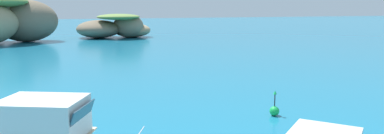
{
  "coord_description": "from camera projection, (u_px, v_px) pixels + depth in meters",
  "views": [
    {
      "loc": [
        -10.66,
        -0.31,
        6.23
      ],
      "look_at": [
        -2.31,
        23.06,
        2.21
      ],
      "focal_mm": 34.94,
      "sensor_mm": 36.0,
      "label": 1
    }
  ],
  "objects": [
    {
      "name": "islet_small",
      "position": [
        116.0,
        27.0,
        75.59
      ],
      "size": [
        16.55,
        12.12,
        4.83
      ],
      "color": "#9E8966",
      "rests_on": "ground"
    },
    {
      "name": "channel_buoy",
      "position": [
        274.0,
        110.0,
        21.5
      ],
      "size": [
        0.56,
        0.56,
        1.48
      ],
      "color": "green",
      "rests_on": "ground"
    }
  ]
}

